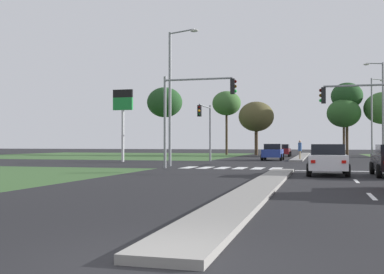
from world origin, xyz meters
The scene contains 32 objects.
ground_plane centered at (0.00, 30.00, 0.00)m, with size 200.00×200.00×0.00m, color black.
grass_verge_far_left centered at (-25.50, 54.50, 0.00)m, with size 35.00×35.00×0.01m, color #385B2D.
median_island_near centered at (0.00, 11.00, 0.07)m, with size 1.20×22.00×0.14m, color gray.
median_island_far centered at (0.00, 55.00, 0.07)m, with size 1.20×36.00×0.14m, color gray.
lane_dash_second centered at (3.50, 9.41, 0.01)m, with size 0.14×2.00×0.01m, color silver.
lane_dash_third centered at (3.50, 15.41, 0.01)m, with size 0.14×2.00×0.01m, color silver.
lane_dash_fourth centered at (3.50, 21.41, 0.01)m, with size 0.14×2.00×0.01m, color silver.
lane_dash_fifth centered at (3.50, 27.41, 0.01)m, with size 0.14×2.00×0.01m, color silver.
stop_bar_near centered at (3.80, 23.00, 0.01)m, with size 6.40×0.50×0.01m, color silver.
crosswalk_bar_near centered at (-6.40, 24.80, 0.01)m, with size 0.70×2.80×0.01m, color silver.
crosswalk_bar_second centered at (-5.25, 24.80, 0.01)m, with size 0.70×2.80×0.01m, color silver.
crosswalk_bar_third centered at (-4.10, 24.80, 0.01)m, with size 0.70×2.80×0.01m, color silver.
crosswalk_bar_fourth centered at (-2.95, 24.80, 0.01)m, with size 0.70×2.80×0.01m, color silver.
crosswalk_bar_fifth centered at (-1.80, 24.80, 0.01)m, with size 0.70×2.80×0.01m, color silver.
crosswalk_bar_sixth centered at (-0.65, 24.80, 0.01)m, with size 0.70×2.80×0.01m, color silver.
car_blue_near centered at (-2.29, 40.43, 0.80)m, with size 1.98×4.21×1.57m.
car_maroon_third centered at (-2.38, 54.32, 0.78)m, with size 1.97×4.54×1.53m.
car_white_fourth centered at (2.40, 19.13, 0.80)m, with size 2.00×4.37×1.56m.
traffic_signal_far_left centered at (-7.60, 34.95, 3.52)m, with size 0.32×4.40×5.10m.
traffic_signal_near_left centered at (-5.93, 23.40, 4.07)m, with size 4.77×0.32×5.92m.
traffic_signal_near_right centered at (5.42, 23.40, 3.67)m, with size 5.69×0.32×5.22m.
street_lamp_second centered at (-7.98, 26.19, 5.30)m, with size 2.37×1.06×9.48m.
street_lamp_third centered at (8.03, 44.72, 5.36)m, with size 1.99×0.78×9.67m.
street_lamp_fourth centered at (8.30, 55.32, 5.28)m, with size 1.73×1.33×9.52m.
pedestrian_at_median centered at (0.26, 40.21, 1.22)m, with size 0.34×0.34×1.78m.
fuel_price_totem centered at (-14.66, 33.02, 4.65)m, with size 1.80×0.24×6.35m.
treeline_near centered at (-20.46, 62.32, 7.82)m, with size 5.32×5.32×10.10m.
treeline_second centered at (-10.79, 61.32, 7.35)m, with size 4.10×4.10×9.14m.
treeline_third centered at (-6.40, 60.19, 5.34)m, with size 4.87×4.87×7.44m.
treeline_fourth centered at (5.26, 61.50, 5.70)m, with size 4.49×4.49×7.63m.
treeline_fifth centered at (5.72, 62.53, 8.08)m, with size 4.26×4.26×9.96m.
treeline_sixth centered at (10.39, 62.64, 6.37)m, with size 5.10×5.10×8.56m.
Camera 1 is at (1.97, -5.72, 1.58)m, focal length 44.50 mm.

